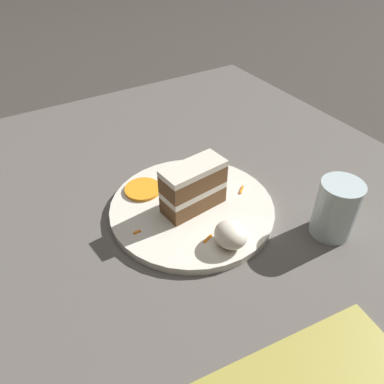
{
  "coord_description": "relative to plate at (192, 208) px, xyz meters",
  "views": [
    {
      "loc": [
        -0.4,
        0.33,
        0.5
      ],
      "look_at": [
        0.05,
        0.06,
        0.07
      ],
      "focal_mm": 35.0,
      "sensor_mm": 36.0,
      "label": 1
    }
  ],
  "objects": [
    {
      "name": "cake_slice",
      "position": [
        -0.0,
        -0.0,
        0.05
      ],
      "size": [
        0.06,
        0.12,
        0.09
      ],
      "rotation": [
        0.0,
        0.0,
        3.26
      ],
      "color": "brown",
      "rests_on": "plate"
    },
    {
      "name": "ground_plane",
      "position": [
        -0.05,
        -0.06,
        -0.03
      ],
      "size": [
        6.0,
        6.0,
        0.0
      ],
      "primitive_type": "plane",
      "color": "#38332D",
      "rests_on": "ground"
    },
    {
      "name": "dining_table",
      "position": [
        -0.05,
        -0.06,
        -0.02
      ],
      "size": [
        1.26,
        0.92,
        0.02
      ],
      "primitive_type": "cube",
      "color": "#56514C",
      "rests_on": "ground"
    },
    {
      "name": "cream_dollop",
      "position": [
        -0.12,
        -0.0,
        0.03
      ],
      "size": [
        0.06,
        0.05,
        0.04
      ],
      "primitive_type": "ellipsoid",
      "color": "silver",
      "rests_on": "plate"
    },
    {
      "name": "carrot_shreds_scatter",
      "position": [
        -0.0,
        -0.02,
        0.01
      ],
      "size": [
        0.2,
        0.24,
        0.0
      ],
      "color": "orange",
      "rests_on": "plate"
    },
    {
      "name": "drinking_glass",
      "position": [
        -0.17,
        -0.18,
        0.04
      ],
      "size": [
        0.07,
        0.07,
        0.11
      ],
      "color": "silver",
      "rests_on": "dining_table"
    },
    {
      "name": "orange_garnish",
      "position": [
        0.09,
        0.06,
        0.01
      ],
      "size": [
        0.07,
        0.07,
        0.01
      ],
      "primitive_type": "cylinder",
      "color": "orange",
      "rests_on": "plate"
    },
    {
      "name": "plate",
      "position": [
        0.0,
        0.0,
        0.0
      ],
      "size": [
        0.31,
        0.31,
        0.01
      ],
      "primitive_type": "cylinder",
      "color": "silver",
      "rests_on": "dining_table"
    }
  ]
}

